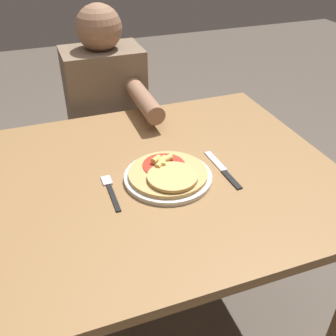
# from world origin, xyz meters

# --- Properties ---
(ground_plane) EXTENTS (8.00, 8.00, 0.00)m
(ground_plane) POSITION_xyz_m (0.00, 0.00, 0.00)
(ground_plane) COLOR brown
(dining_table) EXTENTS (1.11, 0.93, 0.75)m
(dining_table) POSITION_xyz_m (0.00, 0.00, 0.64)
(dining_table) COLOR olive
(dining_table) RESTS_ON ground_plane
(plate) EXTENTS (0.27, 0.27, 0.01)m
(plate) POSITION_xyz_m (0.02, -0.04, 0.75)
(plate) COLOR silver
(plate) RESTS_ON dining_table
(pizza) EXTENTS (0.24, 0.24, 0.04)m
(pizza) POSITION_xyz_m (0.02, -0.04, 0.77)
(pizza) COLOR tan
(pizza) RESTS_ON plate
(fork) EXTENTS (0.03, 0.18, 0.00)m
(fork) POSITION_xyz_m (-0.16, -0.04, 0.75)
(fork) COLOR black
(fork) RESTS_ON dining_table
(knife) EXTENTS (0.03, 0.22, 0.00)m
(knife) POSITION_xyz_m (0.19, -0.05, 0.75)
(knife) COLOR black
(knife) RESTS_ON dining_table
(person_diner) EXTENTS (0.33, 0.52, 1.12)m
(person_diner) POSITION_xyz_m (-0.02, 0.65, 0.65)
(person_diner) COLOR #2D2D38
(person_diner) RESTS_ON ground_plane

